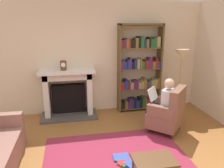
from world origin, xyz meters
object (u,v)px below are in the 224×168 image
at_px(side_table, 154,164).
at_px(fireplace, 68,91).
at_px(bookshelf, 140,70).
at_px(seated_reader, 163,103).
at_px(mantel_clock, 63,65).
at_px(armchair_reading, 168,113).
at_px(floor_lamp, 181,60).

bearing_deg(side_table, fireplace, 111.34).
bearing_deg(bookshelf, seated_reader, -84.59).
height_order(mantel_clock, bookshelf, bookshelf).
bearing_deg(fireplace, armchair_reading, -32.56).
relative_size(mantel_clock, armchair_reading, 0.22).
bearing_deg(floor_lamp, side_table, -123.08).
distance_m(armchair_reading, side_table, 1.76).
height_order(armchair_reading, seated_reader, seated_reader).
xyz_separation_m(mantel_clock, side_table, (1.16, -2.69, -0.84)).
xyz_separation_m(side_table, floor_lamp, (1.55, 2.38, 0.94)).
relative_size(bookshelf, floor_lamp, 1.36).
relative_size(side_table, floor_lamp, 0.35).
xyz_separation_m(fireplace, side_table, (1.09, -2.78, -0.19)).
height_order(mantel_clock, side_table, mantel_clock).
height_order(side_table, floor_lamp, floor_lamp).
height_order(fireplace, side_table, fireplace).
height_order(fireplace, floor_lamp, floor_lamp).
distance_m(fireplace, floor_lamp, 2.77).
relative_size(bookshelf, seated_reader, 1.90).
xyz_separation_m(bookshelf, seated_reader, (0.12, -1.22, -0.43)).
distance_m(bookshelf, armchair_reading, 1.46).
bearing_deg(floor_lamp, mantel_clock, 173.54).
distance_m(bookshelf, seated_reader, 1.30).
xyz_separation_m(fireplace, bookshelf, (1.78, 0.04, 0.45)).
bearing_deg(mantel_clock, side_table, -66.59).
bearing_deg(bookshelf, floor_lamp, -27.25).
relative_size(seated_reader, side_table, 2.04).
distance_m(mantel_clock, seated_reader, 2.34).
bearing_deg(armchair_reading, floor_lamp, -174.85).
height_order(seated_reader, side_table, seated_reader).
distance_m(mantel_clock, floor_lamp, 2.73).
relative_size(fireplace, mantel_clock, 6.03).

